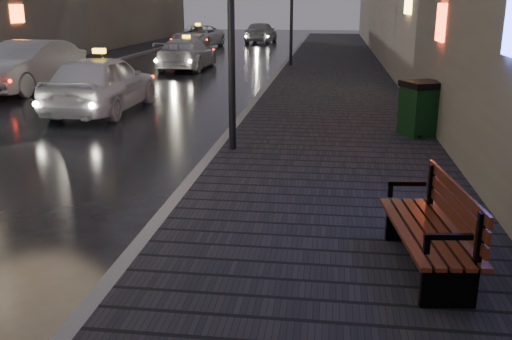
# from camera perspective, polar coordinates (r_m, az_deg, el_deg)

# --- Properties ---
(sidewalk) EXTENTS (4.60, 58.00, 0.15)m
(sidewalk) POSITION_cam_1_polar(r_m,az_deg,el_deg) (26.27, 7.85, 9.89)
(sidewalk) COLOR black
(sidewalk) RESTS_ON ground
(curb) EXTENTS (0.20, 58.00, 0.15)m
(curb) POSITION_cam_1_polar(r_m,az_deg,el_deg) (26.37, 2.55, 10.05)
(curb) COLOR slate
(curb) RESTS_ON ground
(sidewalk_far) EXTENTS (2.40, 58.00, 0.15)m
(sidewalk_far) POSITION_cam_1_polar(r_m,az_deg,el_deg) (29.10, -18.20, 9.87)
(sidewalk_far) COLOR black
(sidewalk_far) RESTS_ON ground
(curb_far) EXTENTS (0.20, 58.00, 0.15)m
(curb_far) POSITION_cam_1_polar(r_m,az_deg,el_deg) (28.56, -15.81, 9.95)
(curb_far) COLOR slate
(curb_far) RESTS_ON ground
(bench) EXTENTS (0.91, 2.04, 1.01)m
(bench) POSITION_cam_1_polar(r_m,az_deg,el_deg) (6.59, 17.50, -5.48)
(bench) COLOR black
(bench) RESTS_ON sidewalk
(trash_bin) EXTENTS (1.04, 1.04, 1.20)m
(trash_bin) POSITION_cam_1_polar(r_m,az_deg,el_deg) (13.26, 16.19, 5.98)
(trash_bin) COLOR black
(trash_bin) RESTS_ON sidewalk
(taxi_near) EXTENTS (1.95, 4.83, 1.64)m
(taxi_near) POSITION_cam_1_polar(r_m,az_deg,el_deg) (16.84, -15.18, 8.39)
(taxi_near) COLOR white
(taxi_near) RESTS_ON ground
(car_left_mid) EXTENTS (2.20, 5.34, 1.72)m
(car_left_mid) POSITION_cam_1_polar(r_m,az_deg,el_deg) (21.84, -21.85, 9.63)
(car_left_mid) COLOR #9F9FA6
(car_left_mid) RESTS_ON ground
(taxi_mid) EXTENTS (2.02, 4.89, 1.41)m
(taxi_mid) POSITION_cam_1_polar(r_m,az_deg,el_deg) (27.07, -6.93, 11.46)
(taxi_mid) COLOR silver
(taxi_mid) RESTS_ON ground
(taxi_far) EXTENTS (2.97, 5.55, 1.48)m
(taxi_far) POSITION_cam_1_polar(r_m,az_deg,el_deg) (40.12, -5.81, 13.15)
(taxi_far) COLOR silver
(taxi_far) RESTS_ON ground
(car_far) EXTENTS (2.23, 4.80, 1.59)m
(car_far) POSITION_cam_1_polar(r_m,az_deg,el_deg) (44.29, 0.49, 13.61)
(car_far) COLOR #999AA0
(car_far) RESTS_ON ground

